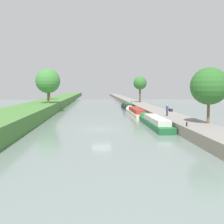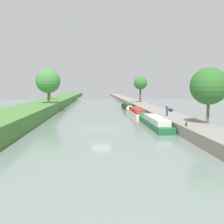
{
  "view_description": "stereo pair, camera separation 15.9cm",
  "coord_description": "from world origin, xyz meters",
  "px_view_note": "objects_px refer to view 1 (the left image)",
  "views": [
    {
      "loc": [
        -0.87,
        -33.69,
        5.38
      ],
      "look_at": [
        2.18,
        12.34,
        1.0
      ],
      "focal_mm": 42.43,
      "sensor_mm": 36.0,
      "label": 1
    },
    {
      "loc": [
        -0.71,
        -33.7,
        5.38
      ],
      "look_at": [
        2.18,
        12.34,
        1.0
      ],
      "focal_mm": 42.43,
      "sensor_mm": 36.0,
      "label": 2
    }
  ],
  "objects_px": {
    "narrowboat_cream": "(135,112)",
    "park_bench": "(171,109)",
    "person_walking": "(167,110)",
    "narrowboat_black": "(127,106)",
    "mooring_bollard_far": "(131,102)",
    "narrowboat_green": "(154,122)",
    "mooring_bollard_near": "(187,124)"
  },
  "relations": [
    {
      "from": "narrowboat_cream",
      "to": "mooring_bollard_far",
      "type": "xyz_separation_m",
      "value": [
        1.93,
        18.8,
        0.85
      ]
    },
    {
      "from": "narrowboat_cream",
      "to": "narrowboat_green",
      "type": "bearing_deg",
      "value": -89.34
    },
    {
      "from": "narrowboat_cream",
      "to": "park_bench",
      "type": "relative_size",
      "value": 10.36
    },
    {
      "from": "person_walking",
      "to": "park_bench",
      "type": "bearing_deg",
      "value": 69.63
    },
    {
      "from": "narrowboat_green",
      "to": "narrowboat_black",
      "type": "xyz_separation_m",
      "value": [
        -0.14,
        29.32,
        0.0
      ]
    },
    {
      "from": "narrowboat_cream",
      "to": "mooring_bollard_near",
      "type": "xyz_separation_m",
      "value": [
        1.93,
        -23.8,
        0.85
      ]
    },
    {
      "from": "narrowboat_black",
      "to": "mooring_bollard_near",
      "type": "relative_size",
      "value": 24.87
    },
    {
      "from": "park_bench",
      "to": "mooring_bollard_far",
      "type": "bearing_deg",
      "value": 97.24
    },
    {
      "from": "mooring_bollard_near",
      "to": "park_bench",
      "type": "bearing_deg",
      "value": 79.28
    },
    {
      "from": "person_walking",
      "to": "park_bench",
      "type": "height_order",
      "value": "person_walking"
    },
    {
      "from": "narrowboat_black",
      "to": "mooring_bollard_near",
      "type": "distance_m",
      "value": 37.32
    },
    {
      "from": "narrowboat_black",
      "to": "mooring_bollard_far",
      "type": "distance_m",
      "value": 5.72
    },
    {
      "from": "person_walking",
      "to": "mooring_bollard_far",
      "type": "distance_m",
      "value": 32.37
    },
    {
      "from": "narrowboat_black",
      "to": "park_bench",
      "type": "bearing_deg",
      "value": -75.72
    },
    {
      "from": "narrowboat_cream",
      "to": "person_walking",
      "type": "bearing_deg",
      "value": -79.03
    },
    {
      "from": "person_walking",
      "to": "mooring_bollard_near",
      "type": "height_order",
      "value": "person_walking"
    },
    {
      "from": "person_walking",
      "to": "mooring_bollard_far",
      "type": "height_order",
      "value": "person_walking"
    },
    {
      "from": "narrowboat_black",
      "to": "mooring_bollard_far",
      "type": "bearing_deg",
      "value": 70.51
    },
    {
      "from": "person_walking",
      "to": "mooring_bollard_near",
      "type": "distance_m",
      "value": 10.3
    },
    {
      "from": "narrowboat_cream",
      "to": "park_bench",
      "type": "distance_m",
      "value": 8.52
    },
    {
      "from": "narrowboat_cream",
      "to": "park_bench",
      "type": "xyz_separation_m",
      "value": [
        5.17,
        -6.7,
        0.97
      ]
    },
    {
      "from": "narrowboat_green",
      "to": "narrowboat_cream",
      "type": "relative_size",
      "value": 0.88
    },
    {
      "from": "person_walking",
      "to": "park_bench",
      "type": "distance_m",
      "value": 7.33
    },
    {
      "from": "mooring_bollard_near",
      "to": "park_bench",
      "type": "relative_size",
      "value": 0.3
    },
    {
      "from": "narrowboat_black",
      "to": "mooring_bollard_near",
      "type": "xyz_separation_m",
      "value": [
        1.89,
        -37.26,
        0.8
      ]
    },
    {
      "from": "narrowboat_black",
      "to": "person_walking",
      "type": "height_order",
      "value": "person_walking"
    },
    {
      "from": "narrowboat_cream",
      "to": "narrowboat_black",
      "type": "bearing_deg",
      "value": 89.82
    },
    {
      "from": "narrowboat_green",
      "to": "mooring_bollard_near",
      "type": "bearing_deg",
      "value": -77.58
    },
    {
      "from": "mooring_bollard_far",
      "to": "narrowboat_green",
      "type": "bearing_deg",
      "value": -92.89
    },
    {
      "from": "person_walking",
      "to": "park_bench",
      "type": "xyz_separation_m",
      "value": [
        2.54,
        6.85,
        -0.53
      ]
    },
    {
      "from": "mooring_bollard_near",
      "to": "narrowboat_green",
      "type": "bearing_deg",
      "value": 102.42
    },
    {
      "from": "narrowboat_cream",
      "to": "person_walking",
      "type": "distance_m",
      "value": 13.88
    }
  ]
}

